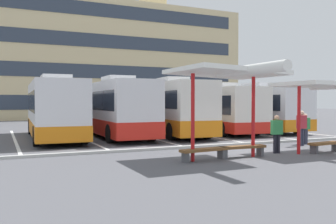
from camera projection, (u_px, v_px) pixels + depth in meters
ground_plane at (252, 152)px, 15.93m from camera, size 160.00×160.00×0.00m
terminal_building at (79, 62)px, 50.55m from camera, size 44.07×12.76×17.99m
coach_bus_0 at (54, 110)px, 21.51m from camera, size 2.96×10.44×3.62m
coach_bus_1 at (112, 109)px, 23.13m from camera, size 2.73×11.12×3.68m
coach_bus_2 at (165, 109)px, 24.63m from camera, size 3.34×11.59×3.70m
coach_bus_3 at (210, 110)px, 26.63m from camera, size 3.42×11.33×3.44m
coach_bus_4 at (247, 109)px, 28.12m from camera, size 2.71×11.27×3.52m
lane_stripe_0 at (15, 140)px, 20.93m from camera, size 0.16×14.00×0.01m
lane_stripe_1 at (80, 137)px, 22.46m from camera, size 0.16×14.00×0.01m
lane_stripe_2 at (136, 135)px, 24.00m from camera, size 0.16×14.00×0.01m
lane_stripe_3 at (186, 133)px, 25.53m from camera, size 0.16×14.00×0.01m
lane_stripe_4 at (230, 131)px, 27.06m from camera, size 0.16×14.00×0.01m
lane_stripe_5 at (270, 129)px, 28.59m from camera, size 0.16×14.00×0.01m
waiting_shelter_0 at (229, 74)px, 13.57m from camera, size 3.71×4.99×3.43m
bench_0 at (204, 151)px, 13.51m from camera, size 1.97×0.64×0.45m
bench_1 at (242, 148)px, 14.35m from camera, size 1.98×0.49×0.45m
waiting_shelter_1 at (328, 86)px, 15.43m from camera, size 3.71×4.41×3.04m
bench_2 at (325, 145)px, 15.62m from camera, size 1.76×0.59×0.45m
platform_kerb at (224, 145)px, 17.90m from camera, size 44.00×0.24×0.12m
waiting_passenger_0 at (305, 127)px, 18.67m from camera, size 0.28×0.48×1.56m
waiting_passenger_1 at (302, 125)px, 17.95m from camera, size 0.51×0.25×1.73m
waiting_passenger_2 at (277, 131)px, 15.41m from camera, size 0.50×0.30×1.61m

